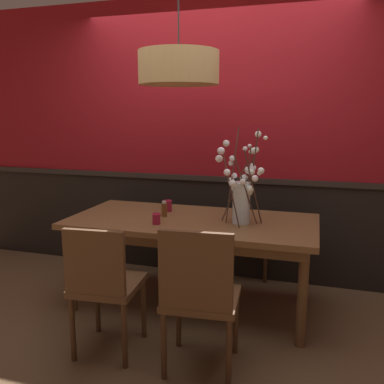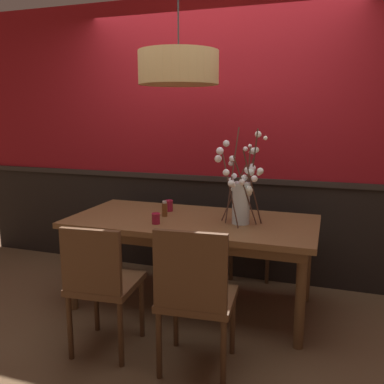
% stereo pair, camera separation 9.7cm
% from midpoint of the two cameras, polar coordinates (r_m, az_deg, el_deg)
% --- Properties ---
extents(ground_plane, '(24.00, 24.00, 0.00)m').
position_cam_midpoint_polar(ground_plane, '(3.58, -0.80, -15.33)').
color(ground_plane, brown).
extents(back_wall, '(5.34, 0.14, 2.64)m').
position_cam_midpoint_polar(back_wall, '(3.96, 2.54, 7.00)').
color(back_wall, black).
rests_on(back_wall, ground).
extents(dining_table, '(1.97, 0.94, 0.74)m').
position_cam_midpoint_polar(dining_table, '(3.34, -0.83, -5.08)').
color(dining_table, brown).
rests_on(dining_table, ground).
extents(chair_near_side_left, '(0.45, 0.46, 0.89)m').
position_cam_midpoint_polar(chair_near_side_left, '(2.78, -13.15, -12.10)').
color(chair_near_side_left, '#4C301C').
rests_on(chair_near_side_left, ground).
extents(chair_far_side_right, '(0.44, 0.45, 0.91)m').
position_cam_midpoint_polar(chair_far_side_right, '(4.12, 7.36, -4.27)').
color(chair_far_side_right, '#4C301C').
rests_on(chair_far_side_right, ground).
extents(chair_far_side_left, '(0.44, 0.41, 0.96)m').
position_cam_midpoint_polar(chair_far_side_left, '(4.27, -0.82, -3.30)').
color(chair_far_side_left, '#4C301C').
rests_on(chair_far_side_left, ground).
extents(chair_near_side_right, '(0.48, 0.46, 0.94)m').
position_cam_midpoint_polar(chair_near_side_right, '(2.52, -0.10, -13.84)').
color(chair_near_side_right, '#4C301C').
rests_on(chair_near_side_right, ground).
extents(vase_with_blossoms, '(0.35, 0.44, 0.73)m').
position_cam_midpoint_polar(vase_with_blossoms, '(3.16, 6.04, -0.15)').
color(vase_with_blossoms, silver).
rests_on(vase_with_blossoms, dining_table).
extents(candle_holder_nearer_center, '(0.07, 0.07, 0.10)m').
position_cam_midpoint_polar(candle_holder_nearer_center, '(3.57, -4.15, -1.92)').
color(candle_holder_nearer_center, maroon).
rests_on(candle_holder_nearer_center, dining_table).
extents(candle_holder_nearer_edge, '(0.07, 0.07, 0.09)m').
position_cam_midpoint_polar(candle_holder_nearer_edge, '(3.16, -5.84, -3.72)').
color(candle_holder_nearer_edge, maroon).
rests_on(candle_holder_nearer_edge, dining_table).
extents(condiment_bottle, '(0.05, 0.05, 0.13)m').
position_cam_midpoint_polar(condiment_bottle, '(3.39, -4.69, -2.41)').
color(condiment_bottle, brown).
rests_on(condiment_bottle, dining_table).
extents(pendant_lamp, '(0.60, 0.60, 0.85)m').
position_cam_midpoint_polar(pendant_lamp, '(3.17, -2.77, 16.83)').
color(pendant_lamp, tan).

